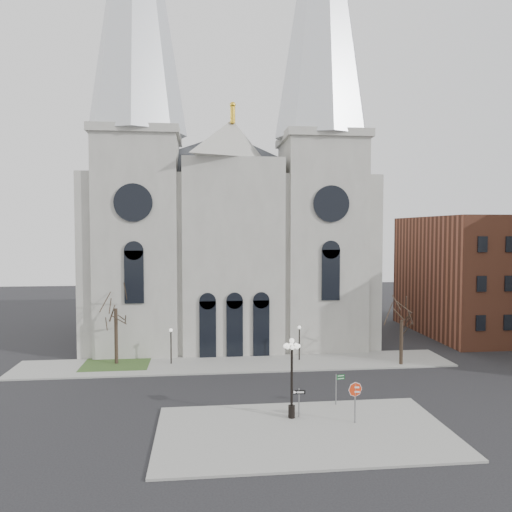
{
  "coord_description": "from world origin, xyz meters",
  "views": [
    {
      "loc": [
        -3.21,
        -34.43,
        12.44
      ],
      "look_at": [
        1.49,
        8.0,
        10.21
      ],
      "focal_mm": 35.0,
      "sensor_mm": 36.0,
      "label": 1
    }
  ],
  "objects": [
    {
      "name": "ground",
      "position": [
        0.0,
        0.0,
        0.0
      ],
      "size": [
        160.0,
        160.0,
        0.0
      ],
      "primitive_type": "plane",
      "color": "black",
      "rests_on": "ground"
    },
    {
      "name": "sidewalk_near",
      "position": [
        3.0,
        -5.0,
        0.07
      ],
      "size": [
        18.0,
        10.0,
        0.14
      ],
      "primitive_type": "cube",
      "color": "gray",
      "rests_on": "ground"
    },
    {
      "name": "sidewalk_far",
      "position": [
        0.0,
        11.0,
        0.07
      ],
      "size": [
        40.0,
        6.0,
        0.14
      ],
      "primitive_type": "cube",
      "color": "gray",
      "rests_on": "ground"
    },
    {
      "name": "grass_patch",
      "position": [
        -11.0,
        12.0,
        0.09
      ],
      "size": [
        6.0,
        5.0,
        0.18
      ],
      "primitive_type": "cube",
      "color": "#314B20",
      "rests_on": "ground"
    },
    {
      "name": "cathedral",
      "position": [
        0.0,
        22.86,
        18.48
      ],
      "size": [
        33.0,
        26.66,
        54.0
      ],
      "color": "#9A988F",
      "rests_on": "ground"
    },
    {
      "name": "bg_building_brick",
      "position": [
        30.0,
        22.0,
        7.0
      ],
      "size": [
        14.0,
        18.0,
        14.0
      ],
      "primitive_type": "cube",
      "color": "brown",
      "rests_on": "ground"
    },
    {
      "name": "tree_left",
      "position": [
        -11.0,
        12.0,
        5.58
      ],
      "size": [
        3.2,
        3.2,
        7.5
      ],
      "color": "black",
      "rests_on": "ground"
    },
    {
      "name": "tree_right",
      "position": [
        15.0,
        9.0,
        4.47
      ],
      "size": [
        3.2,
        3.2,
        6.0
      ],
      "color": "black",
      "rests_on": "ground"
    },
    {
      "name": "ped_lamp_left",
      "position": [
        -6.0,
        11.5,
        2.33
      ],
      "size": [
        0.32,
        0.32,
        3.26
      ],
      "color": "black",
      "rests_on": "sidewalk_far"
    },
    {
      "name": "ped_lamp_right",
      "position": [
        6.0,
        11.5,
        2.33
      ],
      "size": [
        0.32,
        0.32,
        3.26
      ],
      "color": "black",
      "rests_on": "sidewalk_far"
    },
    {
      "name": "stop_sign",
      "position": [
        6.5,
        -4.09,
        2.01
      ],
      "size": [
        0.94,
        0.21,
        2.64
      ],
      "rotation": [
        0.0,
        0.0,
        -0.19
      ],
      "color": "slate",
      "rests_on": "sidewalk_near"
    },
    {
      "name": "globe_lamp",
      "position": [
        2.64,
        -2.81,
        3.45
      ],
      "size": [
        1.23,
        1.23,
        5.27
      ],
      "rotation": [
        0.0,
        0.0,
        -0.09
      ],
      "color": "black",
      "rests_on": "sidewalk_near"
    },
    {
      "name": "one_way_sign",
      "position": [
        3.13,
        -2.77,
        1.45
      ],
      "size": [
        0.84,
        0.08,
        1.91
      ],
      "rotation": [
        0.0,
        0.0,
        -0.05
      ],
      "color": "slate",
      "rests_on": "sidewalk_near"
    },
    {
      "name": "street_name_sign",
      "position": [
        6.27,
        -0.7,
        1.43
      ],
      "size": [
        0.69,
        0.2,
        2.18
      ],
      "rotation": [
        0.0,
        0.0,
        0.22
      ],
      "color": "slate",
      "rests_on": "sidewalk_near"
    }
  ]
}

